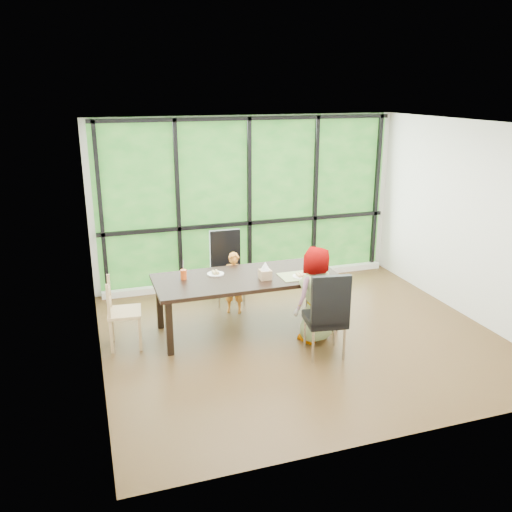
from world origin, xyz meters
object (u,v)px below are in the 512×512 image
at_px(dining_table, 247,303).
at_px(tissue_box, 265,274).
at_px(child_older, 313,295).
at_px(green_cup, 325,271).
at_px(orange_cup, 184,274).
at_px(chair_window_leather, 228,268).
at_px(white_mug, 321,263).
at_px(chair_end_beech, 124,312).
at_px(child_toddler, 234,283).
at_px(plate_far, 216,274).
at_px(chair_interior_leather, 325,313).
at_px(plate_near, 301,276).

distance_m(dining_table, tissue_box, 0.51).
xyz_separation_m(child_older, tissue_box, (-0.50, 0.39, 0.19)).
bearing_deg(green_cup, orange_cup, 166.69).
bearing_deg(chair_window_leather, white_mug, -38.94).
relative_size(chair_end_beech, child_older, 0.73).
relative_size(dining_table, child_toddler, 2.68).
relative_size(chair_end_beech, tissue_box, 6.22).
xyz_separation_m(plate_far, tissue_box, (0.56, -0.37, 0.05)).
bearing_deg(white_mug, child_older, -121.47).
bearing_deg(child_older, chair_interior_leather, 62.48).
xyz_separation_m(chair_interior_leather, child_toddler, (-0.68, 1.57, -0.09)).
relative_size(plate_far, white_mug, 2.38).
xyz_separation_m(chair_end_beech, child_older, (2.28, -0.57, 0.17)).
bearing_deg(green_cup, chair_end_beech, 173.74).
distance_m(child_toddler, green_cup, 1.37).
xyz_separation_m(child_toddler, plate_far, (-0.36, -0.40, 0.31)).
height_order(chair_interior_leather, green_cup, chair_interior_leather).
distance_m(chair_window_leather, plate_near, 1.40).
xyz_separation_m(child_toddler, orange_cup, (-0.80, -0.45, 0.37)).
xyz_separation_m(child_older, plate_near, (-0.03, 0.32, 0.14)).
xyz_separation_m(dining_table, green_cup, (0.99, -0.27, 0.44)).
distance_m(plate_far, white_mug, 1.46).
xyz_separation_m(child_toddler, green_cup, (0.99, -0.88, 0.36)).
bearing_deg(orange_cup, chair_end_beech, -169.73).
relative_size(child_older, white_mug, 13.18).
height_order(dining_table, chair_window_leather, chair_window_leather).
relative_size(chair_interior_leather, plate_near, 4.61).
distance_m(child_toddler, plate_far, 0.63).
relative_size(chair_interior_leather, chair_end_beech, 1.20).
bearing_deg(plate_far, white_mug, -5.56).
relative_size(dining_table, chair_window_leather, 2.21).
xyz_separation_m(child_toddler, child_older, (0.71, -1.17, 0.17)).
bearing_deg(tissue_box, plate_far, 146.76).
distance_m(chair_end_beech, tissue_box, 1.82).
bearing_deg(child_toddler, orange_cup, -126.78).
xyz_separation_m(chair_interior_leather, orange_cup, (-1.48, 1.12, 0.27)).
xyz_separation_m(chair_end_beech, plate_near, (2.25, -0.25, 0.31)).
relative_size(green_cup, white_mug, 1.28).
distance_m(chair_interior_leather, plate_near, 0.75).
xyz_separation_m(white_mug, tissue_box, (-0.89, -0.23, 0.01)).
relative_size(child_older, green_cup, 10.28).
xyz_separation_m(plate_far, white_mug, (1.45, -0.14, 0.04)).
distance_m(orange_cup, white_mug, 1.89).
bearing_deg(chair_end_beech, chair_window_leather, -53.18).
bearing_deg(child_older, chair_window_leather, -90.54).
xyz_separation_m(chair_interior_leather, plate_near, (-0.01, 0.72, 0.22)).
height_order(plate_near, white_mug, white_mug).
relative_size(chair_window_leather, child_toddler, 1.21).
relative_size(chair_interior_leather, child_older, 0.87).
xyz_separation_m(chair_end_beech, orange_cup, (0.78, 0.14, 0.36)).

